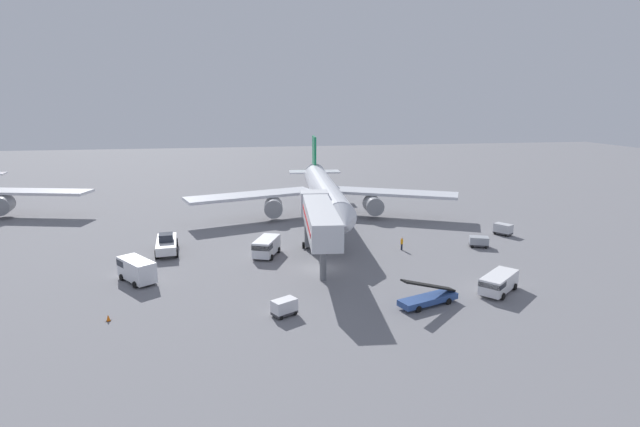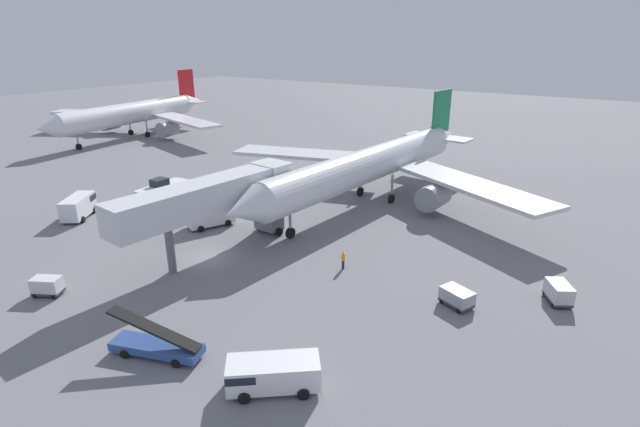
# 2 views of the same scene
# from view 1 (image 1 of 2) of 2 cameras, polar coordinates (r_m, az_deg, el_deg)

# --- Properties ---
(ground_plane) EXTENTS (300.00, 300.00, 0.00)m
(ground_plane) POSITION_cam_1_polar(r_m,az_deg,el_deg) (55.14, -0.16, -6.35)
(ground_plane) COLOR slate
(airplane_at_gate) EXTENTS (43.05, 45.07, 11.74)m
(airplane_at_gate) POSITION_cam_1_polar(r_m,az_deg,el_deg) (76.42, 0.44, 2.60)
(airplane_at_gate) COLOR silver
(airplane_at_gate) RESTS_ON ground
(jet_bridge) EXTENTS (4.86, 18.67, 7.16)m
(jet_bridge) POSITION_cam_1_polar(r_m,az_deg,el_deg) (55.27, -0.16, -0.51)
(jet_bridge) COLOR silver
(jet_bridge) RESTS_ON ground
(pushback_tug) EXTENTS (3.14, 7.21, 2.47)m
(pushback_tug) POSITION_cam_1_polar(r_m,az_deg,el_deg) (63.16, -17.35, -3.36)
(pushback_tug) COLOR white
(pushback_tug) RESTS_ON ground
(belt_loader_truck) EXTENTS (6.11, 3.50, 2.94)m
(belt_loader_truck) POSITION_cam_1_polar(r_m,az_deg,el_deg) (46.40, 12.41, -9.49)
(belt_loader_truck) COLOR #2D4C8E
(belt_loader_truck) RESTS_ON ground
(service_van_near_right) EXTENTS (3.74, 5.25, 2.15)m
(service_van_near_right) POSITION_cam_1_polar(r_m,az_deg,el_deg) (59.27, -6.26, -3.79)
(service_van_near_right) COLOR white
(service_van_near_right) RESTS_ON ground
(service_van_far_center) EXTENTS (5.32, 4.92, 1.83)m
(service_van_far_center) POSITION_cam_1_polar(r_m,az_deg,el_deg) (51.04, 19.95, -7.50)
(service_van_far_center) COLOR white
(service_van_far_center) RESTS_ON ground
(service_van_rear_right) EXTENTS (4.47, 5.14, 2.38)m
(service_van_rear_right) POSITION_cam_1_polar(r_m,az_deg,el_deg) (54.23, -20.53, -6.03)
(service_van_rear_right) COLOR white
(service_van_rear_right) RESTS_ON ground
(baggage_cart_far_left) EXTENTS (2.43, 2.10, 1.47)m
(baggage_cart_far_left) POSITION_cam_1_polar(r_m,az_deg,el_deg) (43.40, -4.15, -10.72)
(baggage_cart_far_left) COLOR #38383D
(baggage_cart_far_left) RESTS_ON ground
(baggage_cart_mid_right) EXTENTS (2.70, 2.21, 1.33)m
(baggage_cart_mid_right) POSITION_cam_1_polar(r_m,az_deg,el_deg) (65.92, 17.92, -3.07)
(baggage_cart_mid_right) COLOR #38383D
(baggage_cart_mid_right) RESTS_ON ground
(baggage_cart_outer_right) EXTENTS (2.40, 2.69, 1.56)m
(baggage_cart_outer_right) POSITION_cam_1_polar(r_m,az_deg,el_deg) (72.84, 20.45, -1.68)
(baggage_cart_outer_right) COLOR #38383D
(baggage_cart_outer_right) RESTS_ON ground
(ground_crew_worker_foreground) EXTENTS (0.44, 0.44, 1.63)m
(ground_crew_worker_foreground) POSITION_cam_1_polar(r_m,az_deg,el_deg) (62.25, 9.45, -3.43)
(ground_crew_worker_foreground) COLOR #1E2333
(ground_crew_worker_foreground) RESTS_ON ground
(safety_cone_alpha) EXTENTS (0.38, 0.38, 0.59)m
(safety_cone_alpha) POSITION_cam_1_polar(r_m,az_deg,el_deg) (46.13, -23.32, -11.03)
(safety_cone_alpha) COLOR black
(safety_cone_alpha) RESTS_ON ground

